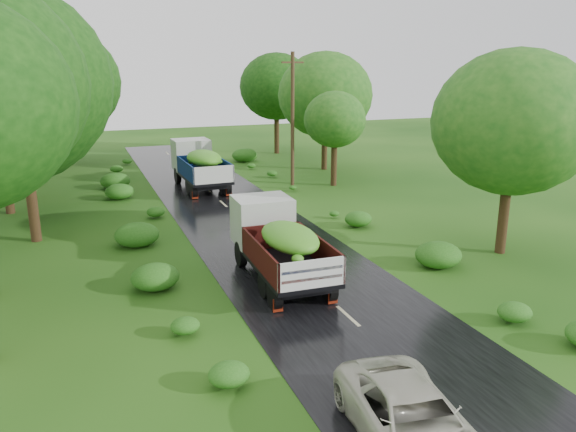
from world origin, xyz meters
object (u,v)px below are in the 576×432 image
car (413,421)px  truck_near (277,239)px  truck_far (199,163)px  utility_pole (293,120)px

car → truck_near: bearing=93.3°
truck_far → utility_pole: bearing=-25.6°
utility_pole → truck_near: bearing=-120.0°
truck_near → car: truck_near is taller
truck_near → truck_far: size_ratio=0.94×
car → utility_pole: (6.91, 24.61, 3.75)m
truck_near → truck_far: (0.65, 16.83, 0.11)m
truck_far → utility_pole: size_ratio=0.81×
truck_far → car: (-1.34, -27.13, -0.97)m
truck_far → truck_near: bearing=-93.5°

